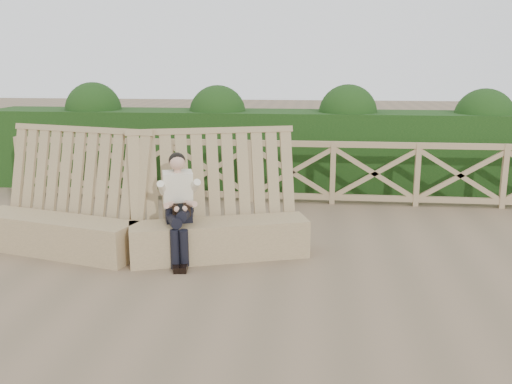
# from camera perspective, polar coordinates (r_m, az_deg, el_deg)

# --- Properties ---
(ground) EXTENTS (60.00, 60.00, 0.00)m
(ground) POSITION_cam_1_polar(r_m,az_deg,el_deg) (6.76, 2.02, -8.29)
(ground) COLOR brown
(ground) RESTS_ON ground
(bench) EXTENTS (4.42, 1.41, 1.61)m
(bench) POSITION_cam_1_polar(r_m,az_deg,el_deg) (7.52, -11.71, -3.06)
(bench) COLOR #8A744E
(bench) RESTS_ON ground
(woman) EXTENTS (0.47, 0.81, 1.35)m
(woman) POSITION_cam_1_polar(r_m,az_deg,el_deg) (7.10, -7.75, -1.05)
(woman) COLOR black
(woman) RESTS_ON ground
(guardrail) EXTENTS (10.10, 0.09, 1.10)m
(guardrail) POSITION_cam_1_polar(r_m,az_deg,el_deg) (9.97, 3.54, 2.03)
(guardrail) COLOR #937455
(guardrail) RESTS_ON ground
(hedge) EXTENTS (12.00, 1.20, 1.50)m
(hedge) POSITION_cam_1_polar(r_m,az_deg,el_deg) (11.12, 3.86, 4.20)
(hedge) COLOR black
(hedge) RESTS_ON ground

